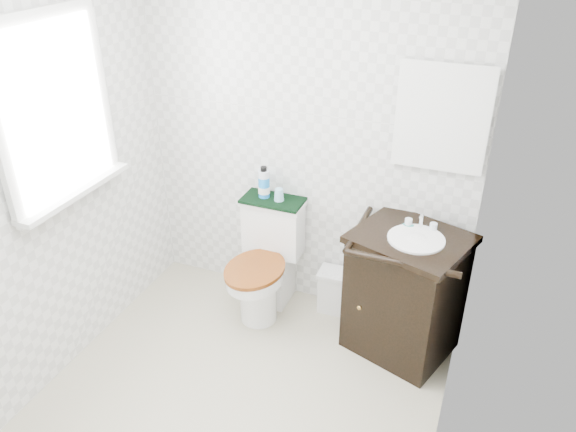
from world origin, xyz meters
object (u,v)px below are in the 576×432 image
Objects in this scene: vanity at (405,291)px; mouthwash_bottle at (264,183)px; toilet at (267,265)px; cup at (279,195)px; trash_bin at (334,290)px.

mouthwash_bottle is at bearing 169.02° from vanity.
cup is at bearing 69.34° from toilet.
mouthwash_bottle is (-0.51, 0.00, 0.73)m from trash_bin.
mouthwash_bottle is 2.62× the size of cup.
mouthwash_bottle reaches higher than trash_bin.
toilet is 0.84× the size of vanity.
mouthwash_bottle reaches higher than cup.
toilet is 2.44× the size of trash_bin.
vanity reaches higher than toilet.
vanity is (0.95, -0.07, 0.09)m from toilet.
toilet is at bearing 176.06° from vanity.
trash_bin is (-0.50, 0.20, -0.27)m from vanity.
trash_bin is 1.47× the size of mouthwash_bottle.
cup is (-0.91, 0.19, 0.40)m from vanity.
vanity is at bearing -21.33° from trash_bin.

